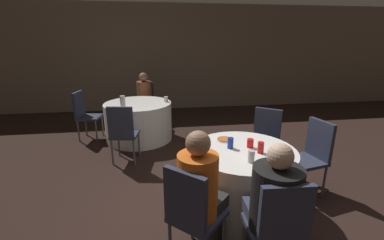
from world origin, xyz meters
TOP-DOWN VIEW (x-y plane):
  - ground_plane at (0.00, 0.00)m, footprint 16.00×16.00m
  - wall_back at (0.00, 4.60)m, footprint 16.00×0.06m
  - table_near at (0.04, -0.11)m, footprint 1.17×1.17m
  - table_far at (-1.23, 2.28)m, footprint 1.27×1.27m
  - chair_near_south at (-0.01, -1.11)m, footprint 0.42×0.43m
  - chair_near_northeast at (0.66, 0.68)m, footprint 0.56×0.56m
  - chair_near_east at (1.02, 0.09)m, footprint 0.47×0.47m
  - chair_near_southwest at (-0.63, -0.85)m, footprint 0.57×0.57m
  - chair_far_south at (-1.40, 1.24)m, footprint 0.46×0.46m
  - chair_far_west at (-2.27, 2.44)m, footprint 0.46×0.46m
  - chair_far_north at (-1.12, 3.33)m, footprint 0.44×0.44m
  - person_floral_shirt at (-1.14, 3.16)m, footprint 0.34×0.50m
  - person_black_shirt at (-0.01, -0.95)m, footprint 0.38×0.53m
  - person_orange_shirt at (-0.52, -0.73)m, footprint 0.47×0.47m
  - pizza_plate_near at (-0.09, 0.18)m, footprint 0.21×0.21m
  - soda_can_blue at (-0.08, -0.06)m, footprint 0.07×0.07m
  - soda_can_red at (0.20, -0.22)m, footprint 0.07×0.07m
  - soda_can_silver at (0.02, -0.42)m, footprint 0.07×0.07m
  - cup_near at (0.14, -0.07)m, footprint 0.07×0.07m
  - bottle_far at (-1.46, 1.93)m, footprint 0.09×0.09m
  - cup_far at (-0.68, 2.31)m, footprint 0.08×0.08m

SIDE VIEW (x-z plane):
  - ground_plane at x=0.00m, z-range 0.00..0.00m
  - table_near at x=0.04m, z-range 0.00..0.73m
  - table_far at x=-1.23m, z-range 0.00..0.73m
  - chair_near_south at x=-0.01m, z-range 0.09..1.03m
  - chair_near_northeast at x=0.66m, z-range 0.09..1.03m
  - chair_near_east at x=1.02m, z-range 0.09..1.03m
  - chair_near_southwest at x=-0.63m, z-range 0.09..1.03m
  - chair_far_south at x=-1.40m, z-range 0.09..1.03m
  - chair_far_west at x=-2.27m, z-range 0.09..1.03m
  - chair_far_north at x=-1.12m, z-range 0.09..1.03m
  - person_floral_shirt at x=-1.14m, z-range 0.01..1.19m
  - person_black_shirt at x=-0.01m, z-range 0.02..1.19m
  - person_orange_shirt at x=-0.52m, z-range 0.01..1.22m
  - pizza_plate_near at x=-0.09m, z-range 0.73..0.75m
  - cup_near at x=0.14m, z-range 0.73..0.83m
  - cup_far at x=-0.68m, z-range 0.73..0.83m
  - soda_can_blue at x=-0.08m, z-range 0.73..0.85m
  - soda_can_red at x=0.20m, z-range 0.73..0.85m
  - soda_can_silver at x=0.02m, z-range 0.73..0.85m
  - bottle_far at x=-1.46m, z-range 0.73..0.95m
  - wall_back at x=0.00m, z-range 0.00..2.80m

